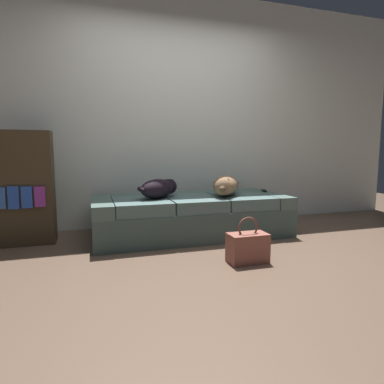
% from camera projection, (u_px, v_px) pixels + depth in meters
% --- Properties ---
extents(ground_plane, '(10.00, 10.00, 0.00)m').
position_uv_depth(ground_plane, '(226.00, 263.00, 2.65)').
color(ground_plane, brown).
extents(back_wall, '(6.40, 0.10, 2.80)m').
position_uv_depth(back_wall, '(175.00, 111.00, 4.01)').
color(back_wall, silver).
rests_on(back_wall, ground).
extents(couch, '(2.06, 0.92, 0.43)m').
position_uv_depth(couch, '(191.00, 216.00, 3.54)').
color(couch, '#3F544F').
rests_on(couch, ground).
extents(dog_dark, '(0.51, 0.46, 0.20)m').
position_uv_depth(dog_dark, '(159.00, 188.00, 3.36)').
color(dog_dark, black).
rests_on(dog_dark, couch).
extents(dog_tan, '(0.47, 0.61, 0.22)m').
position_uv_depth(dog_tan, '(225.00, 186.00, 3.52)').
color(dog_tan, '#886547').
rests_on(dog_tan, couch).
extents(tv_remote, '(0.09, 0.16, 0.02)m').
position_uv_depth(tv_remote, '(264.00, 191.00, 3.91)').
color(tv_remote, black).
rests_on(tv_remote, couch).
extents(handbag, '(0.32, 0.18, 0.38)m').
position_uv_depth(handbag, '(248.00, 247.00, 2.66)').
color(handbag, '#915345').
rests_on(handbag, ground).
extents(bookshelf, '(0.56, 0.30, 1.10)m').
position_uv_depth(bookshelf, '(23.00, 188.00, 3.16)').
color(bookshelf, '#403320').
rests_on(bookshelf, ground).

